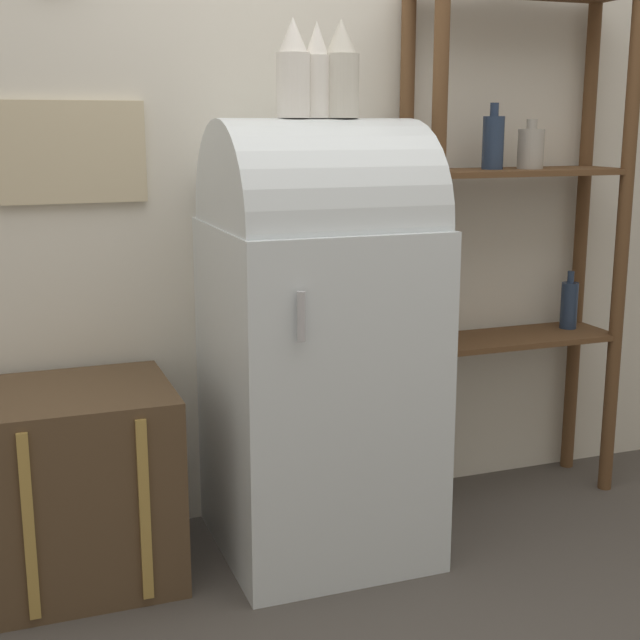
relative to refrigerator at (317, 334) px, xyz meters
The scene contains 8 objects.
ground_plane 0.75m from the refrigerator, 89.99° to the right, with size 12.00×12.00×0.00m, color #4C4742.
wall_back 0.73m from the refrigerator, 90.65° to the left, with size 7.00×0.09×2.70m.
refrigerator is the anchor object (origin of this frame).
suitcase_trunk 0.86m from the refrigerator, behind, with size 0.56×0.51×0.60m.
shelf_unit 0.89m from the refrigerator, 11.49° to the left, with size 0.80×0.29×1.80m.
vase_left 0.80m from the refrigerator, behind, with size 0.10×0.10×0.29m.
vase_center 0.79m from the refrigerator, 133.38° to the left, with size 0.08×0.08×0.28m.
vase_right 0.80m from the refrigerator, ahead, with size 0.11×0.11×0.29m.
Camera 1 is at (-0.94, -2.33, 1.36)m, focal length 50.00 mm.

